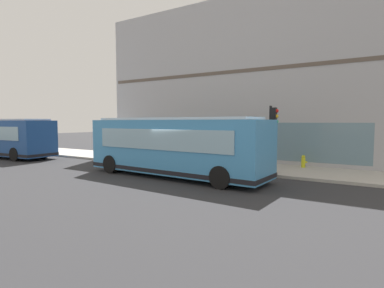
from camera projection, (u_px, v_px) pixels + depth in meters
name	position (u px, v px, depth m)	size (l,w,h in m)	color
ground	(185.00, 179.00, 15.19)	(120.00, 120.00, 0.00)	#2D2D30
sidewalk_curb	(225.00, 166.00, 19.12)	(4.08, 40.00, 0.15)	#B2ADA3
building_corner	(260.00, 86.00, 24.23)	(8.99, 22.97, 11.42)	#A8A8AD
city_bus_nearside	(174.00, 147.00, 15.62)	(3.09, 10.17, 3.07)	#3F8CC6
city_bus_far_down_street	(4.00, 138.00, 24.40)	(3.01, 10.15, 3.07)	#1E478C
traffic_light_near_corner	(273.00, 126.00, 15.88)	(0.32, 0.49, 3.55)	black
fire_hydrant	(303.00, 161.00, 17.89)	(0.35, 0.35, 0.74)	gold
pedestrian_by_light_pole	(150.00, 146.00, 22.75)	(0.32, 0.32, 1.60)	black
pedestrian_walking_along_curb	(271.00, 153.00, 17.79)	(0.32, 0.32, 1.54)	silver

